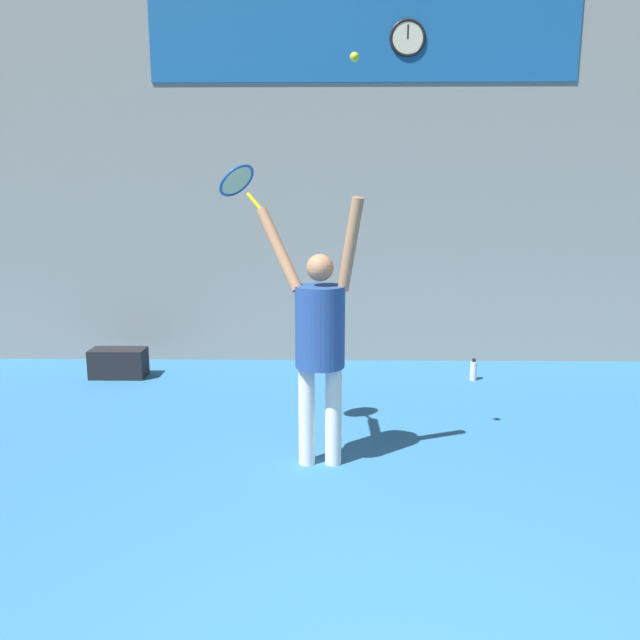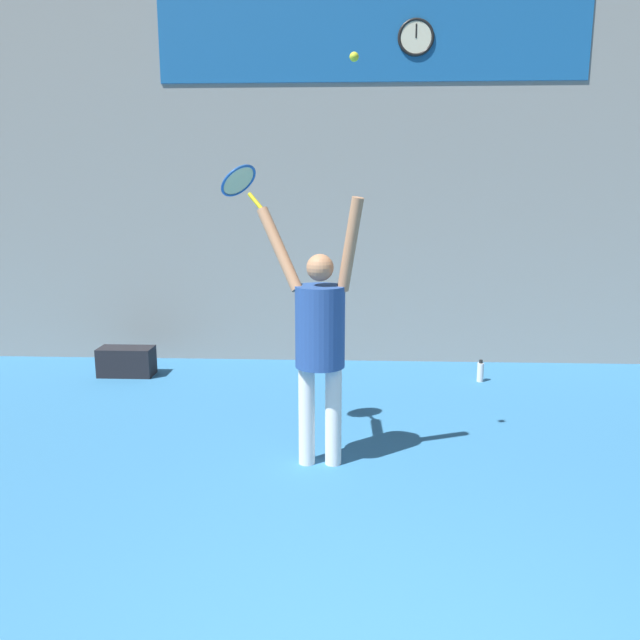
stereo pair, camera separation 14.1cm
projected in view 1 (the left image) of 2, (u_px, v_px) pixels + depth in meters
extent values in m
cube|color=gray|center=(362.00, 163.00, 7.66)|extent=(18.00, 0.10, 5.00)
cube|color=#195B9E|center=(364.00, 39.00, 7.32)|extent=(5.06, 0.02, 0.97)
cylinder|color=beige|center=(408.00, 38.00, 7.29)|extent=(0.39, 0.02, 0.39)
torus|color=black|center=(408.00, 38.00, 7.29)|extent=(0.43, 0.04, 0.43)
cube|color=black|center=(408.00, 31.00, 7.26)|extent=(0.02, 0.01, 0.16)
cylinder|color=white|center=(307.00, 415.00, 4.96)|extent=(0.13, 0.13, 0.81)
cylinder|color=white|center=(333.00, 416.00, 4.96)|extent=(0.13, 0.13, 0.81)
cylinder|color=#26478C|center=(320.00, 327.00, 4.81)|extent=(0.39, 0.39, 0.64)
sphere|color=tan|center=(320.00, 268.00, 4.72)|extent=(0.21, 0.21, 0.21)
cylinder|color=tan|center=(350.00, 245.00, 4.64)|extent=(0.23, 0.21, 0.71)
cylinder|color=tan|center=(279.00, 249.00, 4.82)|extent=(0.41, 0.36, 0.65)
cylinder|color=yellow|center=(254.00, 202.00, 4.90)|extent=(0.15, 0.12, 0.14)
torus|color=#1E51A5|center=(237.00, 181.00, 4.97)|extent=(0.38, 0.40, 0.26)
cylinder|color=beige|center=(237.00, 181.00, 4.97)|extent=(0.32, 0.34, 0.21)
sphere|color=#CCDB2D|center=(355.00, 57.00, 4.31)|extent=(0.07, 0.07, 0.07)
cylinder|color=silver|center=(473.00, 371.00, 7.25)|extent=(0.08, 0.08, 0.22)
cylinder|color=black|center=(474.00, 360.00, 7.22)|extent=(0.04, 0.04, 0.04)
cube|color=black|center=(119.00, 363.00, 7.36)|extent=(0.64, 0.31, 0.34)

